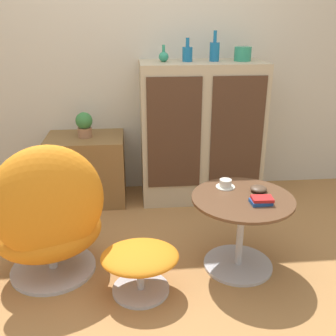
# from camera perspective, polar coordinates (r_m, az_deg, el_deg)

# --- Properties ---
(ground_plane) EXTENTS (12.00, 12.00, 0.00)m
(ground_plane) POSITION_cam_1_polar(r_m,az_deg,el_deg) (2.53, -2.79, -15.93)
(ground_plane) COLOR #A87542
(wall_back) EXTENTS (6.40, 0.06, 2.60)m
(wall_back) POSITION_cam_1_polar(r_m,az_deg,el_deg) (3.48, -4.45, 17.53)
(wall_back) COLOR beige
(wall_back) RESTS_ON ground_plane
(sideboard) EXTENTS (1.02, 0.48, 1.18)m
(sideboard) POSITION_cam_1_polar(r_m,az_deg,el_deg) (3.39, 4.74, 5.21)
(sideboard) COLOR tan
(sideboard) RESTS_ON ground_plane
(tv_console) EXTENTS (0.65, 0.49, 0.58)m
(tv_console) POSITION_cam_1_polar(r_m,az_deg,el_deg) (3.46, -11.68, -0.13)
(tv_console) COLOR brown
(tv_console) RESTS_ON ground_plane
(egg_chair) EXTENTS (0.82, 0.78, 0.89)m
(egg_chair) POSITION_cam_1_polar(r_m,az_deg,el_deg) (2.45, -16.92, -6.97)
(egg_chair) COLOR #B7B7BC
(egg_chair) RESTS_ON ground_plane
(ottoman) EXTENTS (0.45, 0.39, 0.28)m
(ottoman) POSITION_cam_1_polar(r_m,az_deg,el_deg) (2.33, -4.08, -13.36)
(ottoman) COLOR #B7B7BC
(ottoman) RESTS_ON ground_plane
(coffee_table) EXTENTS (0.63, 0.63, 0.50)m
(coffee_table) POSITION_cam_1_polar(r_m,az_deg,el_deg) (2.52, 10.53, -7.97)
(coffee_table) COLOR #B7B7BC
(coffee_table) RESTS_ON ground_plane
(vase_leftmost) EXTENTS (0.08, 0.08, 0.13)m
(vase_leftmost) POSITION_cam_1_polar(r_m,az_deg,el_deg) (3.23, -0.64, 15.91)
(vase_leftmost) COLOR #2D8E6B
(vase_leftmost) RESTS_ON sideboard
(vase_inner_left) EXTENTS (0.08, 0.08, 0.18)m
(vase_inner_left) POSITION_cam_1_polar(r_m,az_deg,el_deg) (3.25, 2.83, 16.27)
(vase_inner_left) COLOR #196699
(vase_inner_left) RESTS_ON sideboard
(vase_inner_right) EXTENTS (0.08, 0.08, 0.24)m
(vase_inner_right) POSITION_cam_1_polar(r_m,az_deg,el_deg) (3.29, 6.77, 16.54)
(vase_inner_right) COLOR #196699
(vase_inner_right) RESTS_ON sideboard
(vase_rightmost) EXTENTS (0.14, 0.14, 0.11)m
(vase_rightmost) POSITION_cam_1_polar(r_m,az_deg,el_deg) (3.35, 10.79, 15.97)
(vase_rightmost) COLOR #2D8E6B
(vase_rightmost) RESTS_ON sideboard
(potted_plant) EXTENTS (0.14, 0.14, 0.21)m
(potted_plant) POSITION_cam_1_polar(r_m,az_deg,el_deg) (3.34, -12.06, 6.26)
(potted_plant) COLOR #996B4C
(potted_plant) RESTS_ON tv_console
(teacup) EXTENTS (0.12, 0.12, 0.05)m
(teacup) POSITION_cam_1_polar(r_m,az_deg,el_deg) (2.55, 8.34, -2.34)
(teacup) COLOR silver
(teacup) RESTS_ON coffee_table
(book_stack) EXTENTS (0.13, 0.10, 0.04)m
(book_stack) POSITION_cam_1_polar(r_m,az_deg,el_deg) (2.37, 13.40, -4.60)
(book_stack) COLOR #1E478C
(book_stack) RESTS_ON coffee_table
(bowl) EXTENTS (0.10, 0.10, 0.04)m
(bowl) POSITION_cam_1_polar(r_m,az_deg,el_deg) (2.53, 13.01, -2.95)
(bowl) COLOR #4C3828
(bowl) RESTS_ON coffee_table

